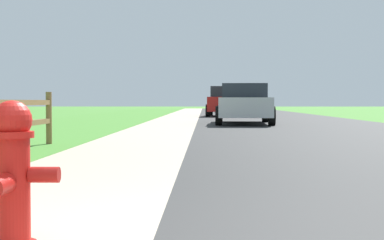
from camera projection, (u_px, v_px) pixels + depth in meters
ground_plane at (199, 118)px, 27.36m from camera, size 120.00×120.00×0.00m
road_asphalt at (265, 116)px, 29.28m from camera, size 7.00×66.00×0.01m
curb_concrete at (143, 116)px, 29.43m from camera, size 6.00×66.00×0.01m
grass_verge at (115, 116)px, 29.47m from camera, size 5.00×66.00×0.00m
fire_hydrant at (12, 172)px, 3.00m from camera, size 0.51×0.42×0.81m
parked_suv_silver at (244, 103)px, 19.93m from camera, size 2.12×5.02×1.43m
parked_car_red at (225, 102)px, 30.08m from camera, size 2.19×4.52×1.62m
parked_car_beige at (233, 102)px, 40.92m from camera, size 2.09×4.84×1.52m
parked_car_blue at (221, 102)px, 51.20m from camera, size 2.10×4.80×1.53m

